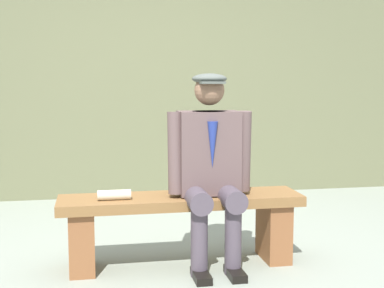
% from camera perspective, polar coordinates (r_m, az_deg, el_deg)
% --- Properties ---
extents(ground_plane, '(30.00, 30.00, 0.00)m').
position_cam_1_polar(ground_plane, '(3.75, -1.17, -12.75)').
color(ground_plane, gray).
extents(bench, '(1.64, 0.39, 0.48)m').
position_cam_1_polar(bench, '(3.66, -1.18, -7.93)').
color(bench, brown).
rests_on(bench, ground).
extents(seated_man, '(0.57, 0.54, 1.30)m').
position_cam_1_polar(seated_man, '(3.56, 1.98, -2.03)').
color(seated_man, brown).
rests_on(seated_man, ground).
extents(rolled_magazine, '(0.22, 0.07, 0.07)m').
position_cam_1_polar(rolled_magazine, '(3.52, -8.33, -5.41)').
color(rolled_magazine, beige).
rests_on(rolled_magazine, bench).
extents(stadium_wall, '(12.00, 0.24, 2.18)m').
position_cam_1_polar(stadium_wall, '(5.89, -5.01, 5.14)').
color(stadium_wall, '#676A4A').
rests_on(stadium_wall, ground).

